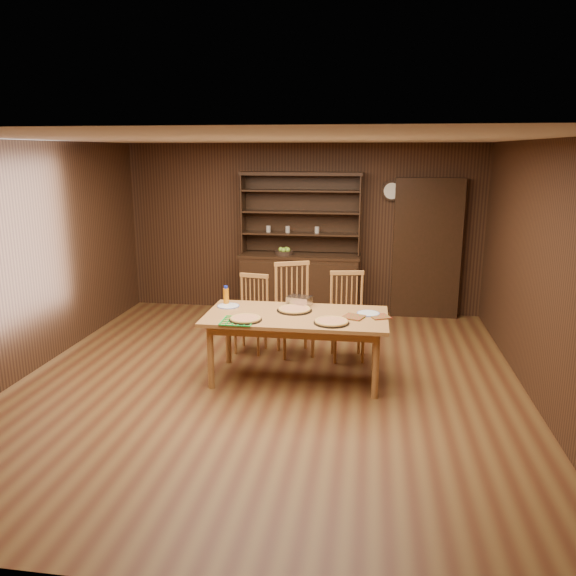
% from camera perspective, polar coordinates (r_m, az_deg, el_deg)
% --- Properties ---
extents(floor, '(6.00, 6.00, 0.00)m').
position_cam_1_polar(floor, '(6.25, -2.06, -9.65)').
color(floor, brown).
rests_on(floor, ground).
extents(room_shell, '(6.00, 6.00, 6.00)m').
position_cam_1_polar(room_shell, '(5.80, -2.20, 4.79)').
color(room_shell, silver).
rests_on(room_shell, floor).
extents(china_hutch, '(1.84, 0.52, 2.17)m').
position_cam_1_polar(china_hutch, '(8.66, 1.21, 1.19)').
color(china_hutch, black).
rests_on(china_hutch, floor).
extents(doorway, '(1.00, 0.18, 2.10)m').
position_cam_1_polar(doorway, '(8.69, 13.90, 3.89)').
color(doorway, black).
rests_on(doorway, floor).
extents(wall_clock, '(0.30, 0.05, 0.30)m').
position_cam_1_polar(wall_clock, '(8.61, 10.51, 9.68)').
color(wall_clock, black).
rests_on(wall_clock, room_shell).
extents(dining_table, '(1.97, 0.99, 0.75)m').
position_cam_1_polar(dining_table, '(6.13, 0.85, -3.40)').
color(dining_table, '#A66F39').
rests_on(dining_table, floor).
extents(chair_left, '(0.45, 0.43, 0.97)m').
position_cam_1_polar(chair_left, '(7.11, -3.65, -2.32)').
color(chair_left, '#B7783E').
rests_on(chair_left, floor).
extents(chair_center, '(0.60, 0.59, 1.14)m').
position_cam_1_polar(chair_center, '(6.99, 0.59, -1.77)').
color(chair_center, '#B7783E').
rests_on(chair_center, floor).
extents(chair_right, '(0.50, 0.48, 1.06)m').
position_cam_1_polar(chair_right, '(6.88, 6.03, -2.49)').
color(chair_right, '#B7783E').
rests_on(chair_right, floor).
extents(pizza_left, '(0.35, 0.35, 0.04)m').
position_cam_1_polar(pizza_left, '(5.91, -4.34, -3.14)').
color(pizza_left, black).
rests_on(pizza_left, dining_table).
extents(pizza_right, '(0.37, 0.37, 0.04)m').
position_cam_1_polar(pizza_right, '(5.81, 4.44, -3.43)').
color(pizza_right, black).
rests_on(pizza_right, dining_table).
extents(pizza_center, '(0.39, 0.39, 0.04)m').
position_cam_1_polar(pizza_center, '(6.24, 0.66, -2.19)').
color(pizza_center, black).
rests_on(pizza_center, dining_table).
extents(cooling_rack, '(0.34, 0.34, 0.01)m').
position_cam_1_polar(cooling_rack, '(5.88, -5.12, -3.33)').
color(cooling_rack, green).
rests_on(cooling_rack, dining_table).
extents(plate_left, '(0.26, 0.26, 0.02)m').
position_cam_1_polar(plate_left, '(6.44, -6.08, -1.83)').
color(plate_left, silver).
rests_on(plate_left, dining_table).
extents(plate_right, '(0.25, 0.25, 0.02)m').
position_cam_1_polar(plate_right, '(6.18, 8.16, -2.57)').
color(plate_right, silver).
rests_on(plate_right, dining_table).
extents(foil_dish, '(0.30, 0.25, 0.11)m').
position_cam_1_polar(foil_dish, '(6.46, 1.17, -1.31)').
color(foil_dish, silver).
rests_on(foil_dish, dining_table).
extents(juice_bottle, '(0.06, 0.06, 0.22)m').
position_cam_1_polar(juice_bottle, '(6.51, -6.32, -0.80)').
color(juice_bottle, orange).
rests_on(juice_bottle, dining_table).
extents(pot_holder_a, '(0.25, 0.25, 0.01)m').
position_cam_1_polar(pot_holder_a, '(6.08, 9.30, -2.89)').
color(pot_holder_a, red).
rests_on(pot_holder_a, dining_table).
extents(pot_holder_b, '(0.28, 0.28, 0.02)m').
position_cam_1_polar(pot_holder_b, '(6.03, 6.69, -2.94)').
color(pot_holder_b, red).
rests_on(pot_holder_b, dining_table).
extents(fruit_bowl, '(0.28, 0.28, 0.12)m').
position_cam_1_polar(fruit_bowl, '(8.55, -0.39, 3.69)').
color(fruit_bowl, black).
rests_on(fruit_bowl, china_hutch).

